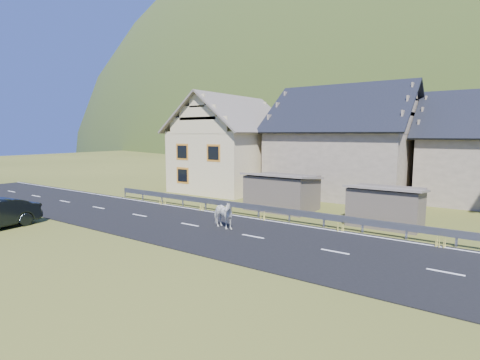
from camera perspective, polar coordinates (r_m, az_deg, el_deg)
The scene contains 10 objects.
ground at distance 17.80m, azimuth 1.99°, elevation -8.72°, with size 160.00×160.00×0.00m, color #3C4219.
road at distance 17.79m, azimuth 1.99°, elevation -8.66°, with size 60.00×7.00×0.04m, color black.
lane_markings at distance 17.79m, azimuth 1.99°, elevation -8.58°, with size 60.00×6.60×0.01m, color silver.
guardrail at distance 20.77m, azimuth 7.54°, elevation -4.88°, with size 28.10×0.09×0.75m.
shed_left at distance 24.04m, azimuth 6.42°, elevation -1.92°, with size 4.30×3.30×2.40m, color brown.
shed_right at distance 21.30m, azimuth 21.34°, elevation -3.81°, with size 3.80×2.90×2.20m, color brown.
house_cream at distance 32.69m, azimuth -1.30°, elevation 6.23°, with size 7.80×9.80×8.30m.
house_stone_a at distance 31.14m, azimuth 15.68°, elevation 6.44°, with size 10.80×9.80×8.90m.
conifer_patch at distance 140.03m, azimuth 7.60°, elevation 7.50°, with size 76.00×50.00×28.00m, color black.
horse at distance 19.16m, azimuth -2.80°, elevation -5.20°, with size 1.73×0.79×1.46m, color silver.
Camera 1 is at (9.28, -14.39, 4.85)m, focal length 28.00 mm.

